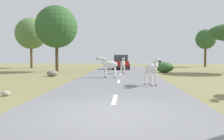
# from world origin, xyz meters

# --- Properties ---
(ground_plane) EXTENTS (90.00, 90.00, 0.00)m
(ground_plane) POSITION_xyz_m (0.00, 0.00, 0.00)
(ground_plane) COLOR olive
(road) EXTENTS (6.00, 64.00, 0.05)m
(road) POSITION_xyz_m (0.09, 0.00, 0.03)
(road) COLOR slate
(road) RESTS_ON ground_plane
(lane_markings) EXTENTS (0.16, 56.00, 0.01)m
(lane_markings) POSITION_xyz_m (0.09, -1.00, 0.05)
(lane_markings) COLOR silver
(lane_markings) RESTS_ON road
(zebra_0) EXTENTS (0.85, 1.52, 1.51)m
(zebra_0) POSITION_xyz_m (1.89, 6.08, 0.95)
(zebra_0) COLOR silver
(zebra_0) RESTS_ON road
(zebra_1) EXTENTS (0.51, 1.57, 1.48)m
(zebra_1) POSITION_xyz_m (0.29, 14.77, 0.93)
(zebra_1) COLOR silver
(zebra_1) RESTS_ON road
(zebra_3) EXTENTS (1.67, 0.57, 1.57)m
(zebra_3) POSITION_xyz_m (-0.70, 10.63, 0.99)
(zebra_3) COLOR silver
(zebra_3) RESTS_ON road
(car_0) EXTENTS (2.15, 4.41, 1.74)m
(car_0) POSITION_xyz_m (-0.07, 29.99, 0.85)
(car_0) COLOR white
(car_0) RESTS_ON road
(car_1) EXTENTS (2.17, 4.41, 1.74)m
(car_1) POSITION_xyz_m (-0.02, 21.95, 0.85)
(car_1) COLOR red
(car_1) RESTS_ON road
(tree_2) EXTENTS (2.96, 2.96, 5.67)m
(tree_2) POSITION_xyz_m (12.64, 29.43, 4.16)
(tree_2) COLOR #4C3823
(tree_2) RESTS_ON ground_plane
(tree_4) EXTENTS (4.20, 4.20, 6.81)m
(tree_4) POSITION_xyz_m (-12.30, 24.75, 4.69)
(tree_4) COLOR brown
(tree_4) RESTS_ON ground_plane
(tree_6) EXTENTS (4.35, 4.35, 6.83)m
(tree_6) POSITION_xyz_m (-6.61, 17.47, 4.65)
(tree_6) COLOR #4C3823
(tree_6) RESTS_ON ground_plane
(bush_2) EXTENTS (1.76, 1.59, 1.06)m
(bush_2) POSITION_xyz_m (4.42, 16.90, 0.53)
(bush_2) COLOR #386633
(bush_2) RESTS_ON ground_plane
(rock_0) EXTENTS (0.89, 0.84, 0.50)m
(rock_0) POSITION_xyz_m (-5.35, 11.92, 0.25)
(rock_0) COLOR gray
(rock_0) RESTS_ON ground_plane
(rock_2) EXTENTS (0.36, 0.28, 0.21)m
(rock_2) POSITION_xyz_m (-4.37, 2.72, 0.11)
(rock_2) COLOR #A89E8C
(rock_2) RESTS_ON ground_plane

